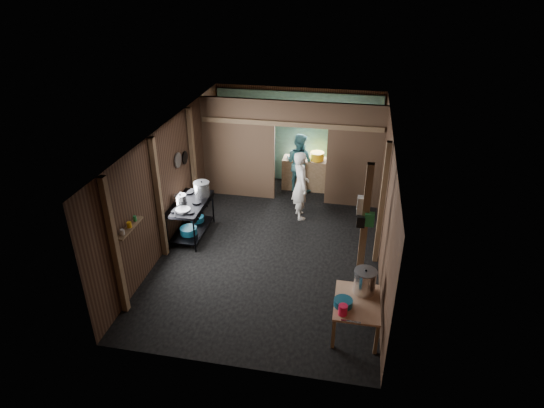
% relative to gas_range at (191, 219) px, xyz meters
% --- Properties ---
extents(floor, '(4.50, 7.00, 0.00)m').
position_rel_gas_range_xyz_m(floor, '(1.88, -0.03, -0.42)').
color(floor, black).
rests_on(floor, ground).
extents(ceiling, '(4.50, 7.00, 0.00)m').
position_rel_gas_range_xyz_m(ceiling, '(1.88, -0.03, 2.18)').
color(ceiling, '#363535').
rests_on(ceiling, ground).
extents(wall_back, '(4.50, 0.00, 2.60)m').
position_rel_gas_range_xyz_m(wall_back, '(1.88, 3.47, 0.88)').
color(wall_back, '#472F20').
rests_on(wall_back, ground).
extents(wall_front, '(4.50, 0.00, 2.60)m').
position_rel_gas_range_xyz_m(wall_front, '(1.88, -3.53, 0.88)').
color(wall_front, '#472F20').
rests_on(wall_front, ground).
extents(wall_left, '(0.00, 7.00, 2.60)m').
position_rel_gas_range_xyz_m(wall_left, '(-0.37, -0.03, 0.88)').
color(wall_left, '#472F20').
rests_on(wall_left, ground).
extents(wall_right, '(0.00, 7.00, 2.60)m').
position_rel_gas_range_xyz_m(wall_right, '(4.13, -0.03, 0.88)').
color(wall_right, '#472F20').
rests_on(wall_right, ground).
extents(partition_left, '(1.85, 0.10, 2.60)m').
position_rel_gas_range_xyz_m(partition_left, '(0.55, 2.17, 0.88)').
color(partition_left, '#463123').
rests_on(partition_left, floor).
extents(partition_right, '(1.35, 0.10, 2.60)m').
position_rel_gas_range_xyz_m(partition_right, '(3.46, 2.17, 0.88)').
color(partition_right, '#463123').
rests_on(partition_right, floor).
extents(partition_header, '(1.30, 0.10, 0.60)m').
position_rel_gas_range_xyz_m(partition_header, '(2.13, 2.17, 1.88)').
color(partition_header, '#463123').
rests_on(partition_header, wall_back).
extents(turquoise_panel, '(4.40, 0.06, 2.50)m').
position_rel_gas_range_xyz_m(turquoise_panel, '(1.88, 3.41, 0.83)').
color(turquoise_panel, '#6CB6AA').
rests_on(turquoise_panel, wall_back).
extents(back_counter, '(1.20, 0.50, 0.85)m').
position_rel_gas_range_xyz_m(back_counter, '(2.18, 2.92, 0.01)').
color(back_counter, '#87664A').
rests_on(back_counter, floor).
extents(wall_clock, '(0.20, 0.03, 0.20)m').
position_rel_gas_range_xyz_m(wall_clock, '(2.13, 3.37, 1.48)').
color(wall_clock, beige).
rests_on(wall_clock, wall_back).
extents(post_left_a, '(0.10, 0.12, 2.60)m').
position_rel_gas_range_xyz_m(post_left_a, '(-0.30, -2.63, 0.88)').
color(post_left_a, '#87664A').
rests_on(post_left_a, floor).
extents(post_left_b, '(0.10, 0.12, 2.60)m').
position_rel_gas_range_xyz_m(post_left_b, '(-0.30, -0.83, 0.88)').
color(post_left_b, '#87664A').
rests_on(post_left_b, floor).
extents(post_left_c, '(0.10, 0.12, 2.60)m').
position_rel_gas_range_xyz_m(post_left_c, '(-0.30, 1.17, 0.88)').
color(post_left_c, '#87664A').
rests_on(post_left_c, floor).
extents(post_right, '(0.10, 0.12, 2.60)m').
position_rel_gas_range_xyz_m(post_right, '(4.06, -0.23, 0.88)').
color(post_right, '#87664A').
rests_on(post_right, floor).
extents(post_free, '(0.12, 0.12, 2.60)m').
position_rel_gas_range_xyz_m(post_free, '(3.73, -1.33, 0.88)').
color(post_free, '#87664A').
rests_on(post_free, floor).
extents(cross_beam, '(4.40, 0.12, 0.12)m').
position_rel_gas_range_xyz_m(cross_beam, '(1.88, 2.12, 1.63)').
color(cross_beam, '#87664A').
rests_on(cross_beam, wall_left).
extents(pan_lid_big, '(0.03, 0.34, 0.34)m').
position_rel_gas_range_xyz_m(pan_lid_big, '(-0.33, 0.37, 1.23)').
color(pan_lid_big, slate).
rests_on(pan_lid_big, wall_left).
extents(pan_lid_small, '(0.03, 0.30, 0.30)m').
position_rel_gas_range_xyz_m(pan_lid_small, '(-0.33, 0.77, 1.13)').
color(pan_lid_small, black).
rests_on(pan_lid_small, wall_left).
extents(wall_shelf, '(0.14, 0.80, 0.03)m').
position_rel_gas_range_xyz_m(wall_shelf, '(-0.27, -2.13, 0.98)').
color(wall_shelf, '#87664A').
rests_on(wall_shelf, wall_left).
extents(jar_white, '(0.07, 0.07, 0.10)m').
position_rel_gas_range_xyz_m(jar_white, '(-0.27, -2.38, 1.05)').
color(jar_white, beige).
rests_on(jar_white, wall_shelf).
extents(jar_yellow, '(0.08, 0.08, 0.10)m').
position_rel_gas_range_xyz_m(jar_yellow, '(-0.27, -2.13, 1.05)').
color(jar_yellow, yellow).
rests_on(jar_yellow, wall_shelf).
extents(jar_green, '(0.06, 0.06, 0.10)m').
position_rel_gas_range_xyz_m(jar_green, '(-0.27, -1.91, 1.05)').
color(jar_green, '#238641').
rests_on(jar_green, wall_shelf).
extents(bag_white, '(0.22, 0.15, 0.32)m').
position_rel_gas_range_xyz_m(bag_white, '(3.68, -1.25, 1.36)').
color(bag_white, beige).
rests_on(bag_white, post_free).
extents(bag_green, '(0.16, 0.12, 0.24)m').
position_rel_gas_range_xyz_m(bag_green, '(3.80, -1.39, 1.18)').
color(bag_green, '#238641').
rests_on(bag_green, post_free).
extents(bag_black, '(0.14, 0.10, 0.20)m').
position_rel_gas_range_xyz_m(bag_black, '(3.66, -1.41, 1.13)').
color(bag_black, black).
rests_on(bag_black, post_free).
extents(gas_range, '(0.72, 1.41, 0.83)m').
position_rel_gas_range_xyz_m(gas_range, '(0.00, 0.00, 0.00)').
color(gas_range, black).
rests_on(gas_range, floor).
extents(prep_table, '(0.74, 1.02, 0.60)m').
position_rel_gas_range_xyz_m(prep_table, '(3.71, -2.37, -0.11)').
color(prep_table, tan).
rests_on(prep_table, floor).
extents(stove_pot_large, '(0.42, 0.42, 0.36)m').
position_rel_gas_range_xyz_m(stove_pot_large, '(0.17, 0.36, 0.57)').
color(stove_pot_large, silver).
rests_on(stove_pot_large, gas_range).
extents(stove_pot_med, '(0.33, 0.33, 0.23)m').
position_rel_gas_range_xyz_m(stove_pot_med, '(-0.17, -0.08, 0.51)').
color(stove_pot_med, silver).
rests_on(stove_pot_med, gas_range).
extents(frying_pan, '(0.48, 0.61, 0.07)m').
position_rel_gas_range_xyz_m(frying_pan, '(0.00, -0.40, 0.44)').
color(frying_pan, slate).
rests_on(frying_pan, gas_range).
extents(blue_tub_front, '(0.37, 0.37, 0.15)m').
position_rel_gas_range_xyz_m(blue_tub_front, '(0.00, -0.21, -0.18)').
color(blue_tub_front, navy).
rests_on(blue_tub_front, gas_range).
extents(blue_tub_back, '(0.32, 0.32, 0.13)m').
position_rel_gas_range_xyz_m(blue_tub_back, '(0.00, 0.35, -0.19)').
color(blue_tub_back, navy).
rests_on(blue_tub_back, gas_range).
extents(stock_pot, '(0.50, 0.50, 0.44)m').
position_rel_gas_range_xyz_m(stock_pot, '(3.81, -2.09, 0.39)').
color(stock_pot, silver).
rests_on(stock_pot, prep_table).
extents(wash_basin, '(0.34, 0.34, 0.11)m').
position_rel_gas_range_xyz_m(wash_basin, '(3.49, -2.51, 0.24)').
color(wash_basin, navy).
rests_on(wash_basin, prep_table).
extents(pink_bucket, '(0.17, 0.17, 0.17)m').
position_rel_gas_range_xyz_m(pink_bucket, '(3.49, -2.72, 0.27)').
color(pink_bucket, '#F71440').
rests_on(pink_bucket, prep_table).
extents(knife, '(0.30, 0.05, 0.01)m').
position_rel_gas_range_xyz_m(knife, '(3.62, -2.87, 0.19)').
color(knife, silver).
rests_on(knife, prep_table).
extents(yellow_tub, '(0.37, 0.37, 0.21)m').
position_rel_gas_range_xyz_m(yellow_tub, '(2.48, 2.92, 0.54)').
color(yellow_tub, yellow).
rests_on(yellow_tub, back_counter).
extents(red_cup, '(0.13, 0.13, 0.15)m').
position_rel_gas_range_xyz_m(red_cup, '(1.84, 2.92, 0.51)').
color(red_cup, maroon).
rests_on(red_cup, back_counter).
extents(cook, '(0.60, 0.71, 1.67)m').
position_rel_gas_range_xyz_m(cook, '(2.27, 1.31, 0.42)').
color(cook, white).
rests_on(cook, floor).
extents(worker_back, '(0.94, 0.85, 1.58)m').
position_rel_gas_range_xyz_m(worker_back, '(2.02, 2.79, 0.37)').
color(worker_back, teal).
rests_on(worker_back, floor).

